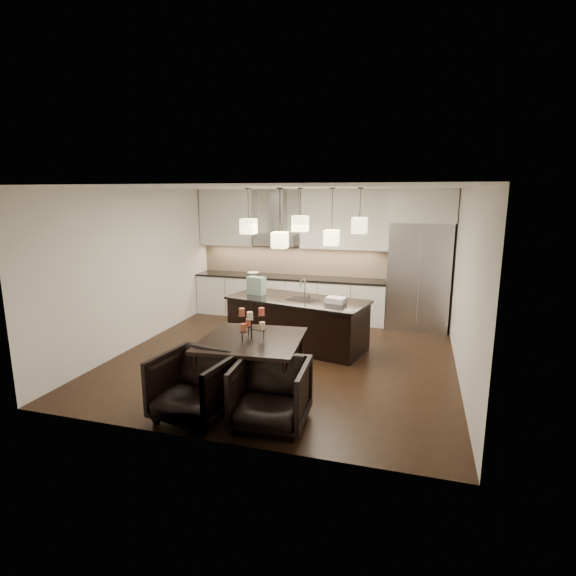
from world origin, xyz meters
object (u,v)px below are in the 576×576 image
(island_body, at_px, (297,323))
(dining_table, at_px, (252,366))
(armchair_left, at_px, (195,386))
(refrigerator, at_px, (419,276))
(armchair_right, at_px, (271,394))

(island_body, distance_m, dining_table, 2.08)
(island_body, height_order, armchair_left, island_body)
(armchair_left, bearing_deg, dining_table, 70.51)
(dining_table, height_order, armchair_left, armchair_left)
(refrigerator, distance_m, armchair_right, 4.92)
(armchair_left, bearing_deg, island_body, 88.04)
(island_body, height_order, armchair_right, island_body)
(refrigerator, relative_size, armchair_left, 2.40)
(armchair_right, bearing_deg, dining_table, 121.29)
(island_body, relative_size, armchair_right, 2.74)
(dining_table, bearing_deg, armchair_right, -60.20)
(island_body, bearing_deg, armchair_right, -68.62)
(refrigerator, height_order, armchair_right, refrigerator)
(island_body, bearing_deg, dining_table, -79.63)
(refrigerator, relative_size, island_body, 0.90)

